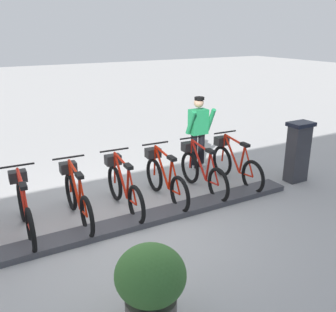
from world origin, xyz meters
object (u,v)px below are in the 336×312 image
object	(u,v)px
bike_docked_2	(164,178)
bike_docked_0	(235,163)
bike_docked_3	(123,187)
planter_bush	(151,284)
bike_docked_1	(201,170)
bike_docked_4	(77,197)
bike_docked_5	(24,208)
payment_kiosk	(298,151)
worker_near_rack	(198,130)

from	to	relation	value
bike_docked_2	bike_docked_0	bearing A→B (deg)	-90.00
bike_docked_2	bike_docked_3	world-z (taller)	same
bike_docked_2	bike_docked_3	xyz separation A→B (m)	(0.00, 0.84, 0.00)
bike_docked_2	planter_bush	bearing A→B (deg)	148.34
bike_docked_0	bike_docked_1	world-z (taller)	same
bike_docked_4	bike_docked_5	xyz separation A→B (m)	(0.00, 0.84, 0.00)
bike_docked_2	planter_bush	xyz separation A→B (m)	(-2.77, 1.71, 0.11)
bike_docked_1	bike_docked_4	bearing A→B (deg)	90.00
bike_docked_2	bike_docked_5	xyz separation A→B (m)	(0.00, 2.51, 0.00)
bike_docked_2	bike_docked_4	distance (m)	1.67
bike_docked_1	bike_docked_0	bearing A→B (deg)	-90.00
bike_docked_3	payment_kiosk	bearing A→B (deg)	-98.78
payment_kiosk	bike_docked_5	world-z (taller)	payment_kiosk
bike_docked_4	planter_bush	xyz separation A→B (m)	(-2.77, 0.03, 0.11)
bike_docked_0	bike_docked_3	distance (m)	2.51
bike_docked_4	bike_docked_1	bearing A→B (deg)	-90.00
bike_docked_5	planter_bush	distance (m)	2.88
bike_docked_0	bike_docked_4	xyz separation A→B (m)	(0.00, 3.34, 0.00)
bike_docked_5	planter_bush	world-z (taller)	bike_docked_5
bike_docked_3	planter_bush	bearing A→B (deg)	162.55
payment_kiosk	bike_docked_2	world-z (taller)	payment_kiosk
bike_docked_3	bike_docked_5	size ratio (longest dim) A/B	1.00
planter_bush	payment_kiosk	bearing A→B (deg)	-64.36
bike_docked_1	worker_near_rack	bearing A→B (deg)	-30.72
bike_docked_1	bike_docked_4	size ratio (longest dim) A/B	1.00
bike_docked_1	bike_docked_5	bearing A→B (deg)	90.00
bike_docked_0	bike_docked_5	xyz separation A→B (m)	(0.00, 4.18, 0.00)
bike_docked_2	bike_docked_5	size ratio (longest dim) A/B	1.00
bike_docked_1	bike_docked_5	xyz separation A→B (m)	(0.00, 3.34, 0.00)
worker_near_rack	planter_bush	xyz separation A→B (m)	(-3.88, 3.20, -0.37)
bike_docked_3	worker_near_rack	xyz separation A→B (m)	(1.11, -2.33, 0.48)
bike_docked_5	worker_near_rack	world-z (taller)	worker_near_rack
bike_docked_0	bike_docked_4	size ratio (longest dim) A/B	1.00
bike_docked_0	worker_near_rack	size ratio (longest dim) A/B	1.04
payment_kiosk	bike_docked_0	distance (m)	1.34
planter_bush	bike_docked_3	bearing A→B (deg)	-17.45
bike_docked_0	bike_docked_3	xyz separation A→B (m)	(0.00, 2.51, 0.00)
bike_docked_4	planter_bush	size ratio (longest dim) A/B	1.77
bike_docked_0	bike_docked_4	bearing A→B (deg)	90.00
payment_kiosk	bike_docked_0	xyz separation A→B (m)	(0.57, 1.19, -0.24)
bike_docked_1	bike_docked_5	world-z (taller)	same
bike_docked_1	planter_bush	bearing A→B (deg)	137.42
bike_docked_1	bike_docked_5	size ratio (longest dim) A/B	1.00
bike_docked_5	bike_docked_3	bearing A→B (deg)	-90.00
payment_kiosk	bike_docked_1	xyz separation A→B (m)	(0.57, 2.03, -0.24)
bike_docked_0	bike_docked_3	bearing A→B (deg)	90.00
payment_kiosk	bike_docked_0	bearing A→B (deg)	64.42
bike_docked_0	bike_docked_2	size ratio (longest dim) A/B	1.00
bike_docked_5	planter_bush	bearing A→B (deg)	-163.82
bike_docked_2	planter_bush	size ratio (longest dim) A/B	1.77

